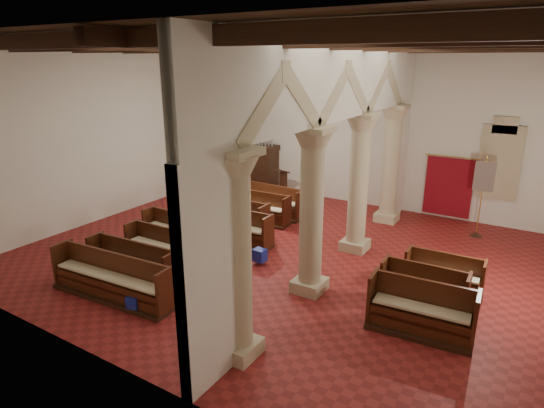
{
  "coord_description": "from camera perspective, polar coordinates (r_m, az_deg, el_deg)",
  "views": [
    {
      "loc": [
        6.31,
        -10.59,
        5.49
      ],
      "look_at": [
        -0.52,
        0.5,
        1.33
      ],
      "focal_mm": 30.0,
      "sensor_mm": 36.0,
      "label": 1
    }
  ],
  "objects": [
    {
      "name": "hymnal_box_c",
      "position": [
        12.75,
        -1.54,
        -6.42
      ],
      "size": [
        0.37,
        0.31,
        0.35
      ],
      "primitive_type": "cube",
      "rotation": [
        0.0,
        0.0,
        -0.1
      ],
      "color": "navy",
      "rests_on": "floor"
    },
    {
      "name": "wall_left",
      "position": [
        17.19,
        -19.87,
        8.37
      ],
      "size": [
        0.02,
        12.0,
        6.0
      ],
      "primitive_type": "cube",
      "color": "silver",
      "rests_on": "floor"
    },
    {
      "name": "dossal_curtain",
      "position": [
        17.29,
        21.25,
        2.03
      ],
      "size": [
        1.8,
        0.07,
        2.17
      ],
      "color": "maroon",
      "rests_on": "floor"
    },
    {
      "name": "floor",
      "position": [
        13.49,
        0.77,
        -6.28
      ],
      "size": [
        14.0,
        14.0,
        0.0
      ],
      "primitive_type": "plane",
      "color": "maroon",
      "rests_on": "ground"
    },
    {
      "name": "ceiling",
      "position": [
        12.33,
        0.89,
        20.1
      ],
      "size": [
        14.0,
        14.0,
        0.0
      ],
      "primitive_type": "plane",
      "rotation": [
        3.14,
        0.0,
        0.0
      ],
      "color": "#332311",
      "rests_on": "wall_back"
    },
    {
      "name": "wall_back",
      "position": [
        17.92,
        10.85,
        9.44
      ],
      "size": [
        14.0,
        0.02,
        6.0
      ],
      "primitive_type": "cube",
      "color": "silver",
      "rests_on": "floor"
    },
    {
      "name": "aisle_pew_0",
      "position": [
        10.19,
        18.12,
        -13.29
      ],
      "size": [
        2.19,
        0.91,
        1.15
      ],
      "rotation": [
        0.0,
        0.0,
        0.07
      ],
      "color": "#331C10",
      "rests_on": "floor"
    },
    {
      "name": "processional_banner",
      "position": [
        15.96,
        24.57,
        -0.89
      ],
      "size": [
        0.61,
        0.78,
        2.66
      ],
      "rotation": [
        0.0,
        0.0,
        0.09
      ],
      "color": "#331C10",
      "rests_on": "floor"
    },
    {
      "name": "nave_pew_1",
      "position": [
        12.37,
        -17.06,
        -7.7
      ],
      "size": [
        2.72,
        0.84,
        1.03
      ],
      "rotation": [
        0.0,
        0.0,
        0.06
      ],
      "color": "#331C10",
      "rests_on": "floor"
    },
    {
      "name": "ceiling_beams",
      "position": [
        12.33,
        0.89,
        19.27
      ],
      "size": [
        13.8,
        11.8,
        0.3
      ],
      "primitive_type": null,
      "color": "#331C10",
      "rests_on": "wall_back"
    },
    {
      "name": "nave_pew_2",
      "position": [
        12.87,
        -12.43,
        -6.29
      ],
      "size": [
        3.06,
        0.73,
        1.04
      ],
      "rotation": [
        0.0,
        0.0,
        0.01
      ],
      "color": "#331C10",
      "rests_on": "floor"
    },
    {
      "name": "tube_heater_a",
      "position": [
        11.89,
        -20.65,
        -10.14
      ],
      "size": [
        1.09,
        0.22,
        0.11
      ],
      "primitive_type": "cylinder",
      "rotation": [
        0.0,
        1.57,
        -0.1
      ],
      "color": "white",
      "rests_on": "floor"
    },
    {
      "name": "aisle_pew_2",
      "position": [
        11.98,
        20.64,
        -8.97
      ],
      "size": [
        1.84,
        0.74,
        1.01
      ],
      "rotation": [
        0.0,
        0.0,
        0.04
      ],
      "color": "#331C10",
      "rests_on": "floor"
    },
    {
      "name": "window_back",
      "position": [
        16.94,
        26.65,
        4.65
      ],
      "size": [
        1.0,
        0.03,
        2.2
      ],
      "primitive_type": "cube",
      "color": "#2B6150",
      "rests_on": "wall_back"
    },
    {
      "name": "hymnal_box_b",
      "position": [
        11.72,
        -8.63,
        -8.93
      ],
      "size": [
        0.35,
        0.28,
        0.34
      ],
      "primitive_type": "cube",
      "rotation": [
        0.0,
        0.0,
        -0.02
      ],
      "color": "navy",
      "rests_on": "floor"
    },
    {
      "name": "arcade",
      "position": [
        11.67,
        8.53,
        8.03
      ],
      "size": [
        0.9,
        11.9,
        6.0
      ],
      "color": "tan",
      "rests_on": "floor"
    },
    {
      "name": "nave_pew_5",
      "position": [
        15.13,
        -5.69,
        -2.1
      ],
      "size": [
        3.0,
        0.78,
        1.15
      ],
      "rotation": [
        0.0,
        0.0,
        0.0
      ],
      "color": "#331C10",
      "rests_on": "floor"
    },
    {
      "name": "aisle_pew_1",
      "position": [
        11.12,
        18.38,
        -10.77
      ],
      "size": [
        1.92,
        0.75,
        1.05
      ],
      "rotation": [
        0.0,
        0.0,
        0.03
      ],
      "color": "#331C10",
      "rests_on": "floor"
    },
    {
      "name": "wall_front",
      "position": [
        8.19,
        -21.25,
        -1.23
      ],
      "size": [
        14.0,
        0.02,
        6.0
      ],
      "primitive_type": "cube",
      "color": "silver",
      "rests_on": "floor"
    },
    {
      "name": "nave_pew_3",
      "position": [
        13.95,
        -10.82,
        -4.27
      ],
      "size": [
        3.13,
        0.8,
        1.03
      ],
      "rotation": [
        0.0,
        0.0,
        -0.04
      ],
      "color": "#331C10",
      "rests_on": "floor"
    },
    {
      "name": "nave_pew_7",
      "position": [
        16.86,
        -1.04,
        0.03
      ],
      "size": [
        3.25,
        0.88,
        1.1
      ],
      "rotation": [
        0.0,
        0.0,
        -0.05
      ],
      "color": "#331C10",
      "rests_on": "floor"
    },
    {
      "name": "nave_pew_6",
      "position": [
        16.11,
        -2.68,
        -0.88
      ],
      "size": [
        2.96,
        0.85,
        1.07
      ],
      "rotation": [
        0.0,
        0.0,
        0.05
      ],
      "color": "#331C10",
      "rests_on": "floor"
    },
    {
      "name": "lectern",
      "position": [
        18.5,
        1.4,
        2.22
      ],
      "size": [
        0.63,
        0.66,
        1.31
      ],
      "rotation": [
        0.0,
        0.0,
        -0.31
      ],
      "color": "#351A10",
      "rests_on": "floor"
    },
    {
      "name": "pipe_organ",
      "position": [
        19.81,
        -2.23,
        5.73
      ],
      "size": [
        2.1,
        0.85,
        4.4
      ],
      "color": "#331C10",
      "rests_on": "floor"
    },
    {
      "name": "tube_heater_b",
      "position": [
        12.75,
        -20.9,
        -8.23
      ],
      "size": [
        0.89,
        0.15,
        0.09
      ],
      "primitive_type": "cylinder",
      "rotation": [
        0.0,
        1.57,
        0.07
      ],
      "color": "white",
      "rests_on": "floor"
    },
    {
      "name": "nave_pew_0",
      "position": [
        11.66,
        -19.41,
        -9.45
      ],
      "size": [
        3.45,
        0.97,
        1.1
      ],
      "rotation": [
        0.0,
        0.0,
        0.07
      ],
      "color": "#331C10",
      "rests_on": "floor"
    },
    {
      "name": "hymnal_box_a",
      "position": [
        10.98,
        -17.0,
        -11.7
      ],
      "size": [
        0.32,
        0.29,
        0.27
      ],
      "primitive_type": "cube",
      "rotation": [
        0.0,
        0.0,
        0.26
      ],
      "color": "navy",
      "rests_on": "floor"
    },
    {
      "name": "nave_pew_4",
      "position": [
        14.43,
        -6.15,
        -3.21
      ],
      "size": [
        3.38,
        0.79,
        1.09
      ],
      "rotation": [
        0.0,
        0.0,
        0.02
      ],
      "color": "#331C10",
      "rests_on": "floor"
    }
  ]
}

